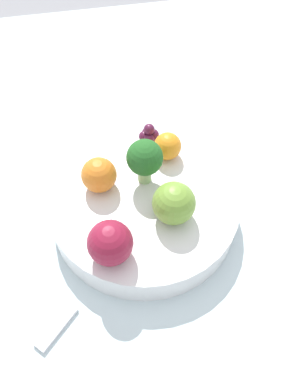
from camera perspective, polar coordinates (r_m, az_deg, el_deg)
ground_plane at (r=0.55m, az=0.00°, el=-4.59°), size 6.00×6.00×0.00m
table_surface at (r=0.55m, az=0.00°, el=-4.02°), size 1.20×1.20×0.02m
bowl at (r=0.52m, az=0.00°, el=-2.11°), size 0.26×0.26×0.04m
broccoli at (r=0.49m, az=0.10°, el=5.08°), size 0.05×0.05×0.07m
apple_red at (r=0.43m, az=-5.18°, el=-7.73°), size 0.05×0.05×0.05m
apple_green at (r=0.46m, az=4.57°, el=-1.72°), size 0.05×0.05×0.05m
orange_front at (r=0.54m, az=3.60°, el=6.99°), size 0.04×0.04×0.04m
orange_back at (r=0.50m, az=-6.88°, el=2.60°), size 0.05×0.05×0.05m
grape_cluster at (r=0.56m, az=0.70°, el=8.77°), size 0.03×0.03×0.03m
spoon at (r=0.48m, az=-13.20°, el=-19.38°), size 0.05×0.05×0.01m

